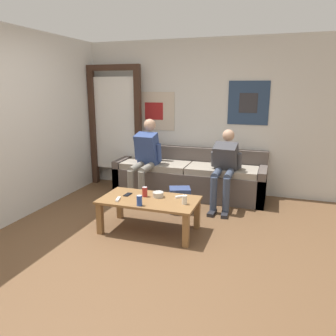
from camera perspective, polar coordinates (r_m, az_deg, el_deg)
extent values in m
plane|color=brown|center=(3.82, -6.56, -13.89)|extent=(18.00, 18.00, 0.00)
cube|color=silver|center=(5.72, 3.62, 8.89)|extent=(10.00, 0.05, 2.55)
cube|color=beige|center=(5.87, -2.45, 9.87)|extent=(0.75, 0.01, 0.66)
cube|color=maroon|center=(5.86, -2.47, 9.87)|extent=(0.34, 0.01, 0.30)
cube|color=navy|center=(5.49, 13.82, 10.93)|extent=(0.64, 0.01, 0.69)
cube|color=#2D2D33|center=(5.49, 13.82, 10.93)|extent=(0.29, 0.01, 0.31)
cube|color=#382319|center=(6.23, -12.87, 6.68)|extent=(0.10, 0.10, 2.05)
cube|color=#382319|center=(5.81, -5.20, 6.47)|extent=(0.10, 0.10, 2.05)
cube|color=#382319|center=(5.97, -9.58, 16.88)|extent=(1.00, 0.10, 0.10)
cube|color=silver|center=(6.01, -9.12, 7.59)|extent=(0.82, 0.02, 1.64)
cube|color=#564C47|center=(5.75, 4.43, -0.12)|extent=(2.49, 0.13, 0.77)
cube|color=#564C47|center=(5.45, 3.46, -2.68)|extent=(2.49, 0.60, 0.44)
cube|color=#564C47|center=(5.84, -7.83, -1.04)|extent=(0.12, 0.60, 0.56)
cube|color=#564C47|center=(5.27, 16.03, -3.14)|extent=(0.12, 0.60, 0.56)
cube|color=gray|center=(5.55, -2.12, 0.50)|extent=(1.11, 0.56, 0.10)
cube|color=gray|center=(5.27, 9.42, -0.41)|extent=(1.11, 0.56, 0.10)
cube|color=olive|center=(4.09, -3.29, -5.58)|extent=(1.21, 0.65, 0.03)
cube|color=olive|center=(4.61, -8.40, -6.23)|extent=(0.07, 0.07, 0.40)
cube|color=olive|center=(4.25, 5.09, -7.91)|extent=(0.07, 0.07, 0.40)
cube|color=olive|center=(4.18, -11.76, -8.60)|extent=(0.07, 0.07, 0.40)
cube|color=olive|center=(3.77, 3.14, -10.83)|extent=(0.07, 0.07, 0.40)
cylinder|color=gray|center=(5.20, -5.60, 0.08)|extent=(0.11, 0.42, 0.11)
cylinder|color=gray|center=(5.08, -6.49, -3.26)|extent=(0.10, 0.10, 0.51)
cube|color=#232328|center=(5.11, -6.74, -6.22)|extent=(0.11, 0.25, 0.05)
cylinder|color=gray|center=(5.13, -3.77, -0.07)|extent=(0.11, 0.42, 0.11)
cylinder|color=gray|center=(5.01, -4.62, -3.46)|extent=(0.10, 0.10, 0.51)
cube|color=#232328|center=(5.04, -4.88, -6.47)|extent=(0.11, 0.25, 0.05)
cube|color=#33477F|center=(5.36, -3.57, 3.29)|extent=(0.37, 0.38, 0.56)
sphere|color=tan|center=(5.40, -3.20, 7.50)|extent=(0.20, 0.20, 0.20)
cylinder|color=#33477F|center=(5.45, -5.43, 2.97)|extent=(0.08, 0.12, 0.29)
cylinder|color=#33477F|center=(5.31, -1.59, 2.73)|extent=(0.08, 0.12, 0.29)
cylinder|color=#384256|center=(4.85, 8.45, -1.02)|extent=(0.11, 0.38, 0.11)
cylinder|color=#384256|center=(4.75, 7.93, -4.57)|extent=(0.10, 0.10, 0.51)
cube|color=#232328|center=(4.77, 7.67, -7.74)|extent=(0.11, 0.25, 0.05)
cylinder|color=#384256|center=(4.82, 10.55, -1.19)|extent=(0.11, 0.38, 0.11)
cylinder|color=#384256|center=(4.72, 10.08, -4.76)|extent=(0.10, 0.10, 0.51)
cube|color=#232328|center=(4.74, 9.82, -7.95)|extent=(0.11, 0.25, 0.05)
cube|color=#3F3F44|center=(5.06, 10.09, 1.83)|extent=(0.38, 0.41, 0.48)
sphere|color=tan|center=(5.14, 10.48, 5.61)|extent=(0.18, 0.18, 0.18)
cylinder|color=#3F3F44|center=(5.11, 7.95, 1.58)|extent=(0.08, 0.13, 0.25)
cylinder|color=#3F3F44|center=(5.06, 12.27, 1.26)|extent=(0.08, 0.13, 0.25)
cube|color=navy|center=(4.78, 2.06, -5.56)|extent=(0.36, 0.33, 0.36)
cube|color=navy|center=(4.71, 2.14, -6.93)|extent=(0.22, 0.15, 0.16)
cylinder|color=#B7B2A8|center=(4.14, -1.74, -4.65)|extent=(0.13, 0.13, 0.06)
torus|color=#B7B2A8|center=(4.13, -1.74, -4.28)|extent=(0.14, 0.14, 0.02)
cylinder|color=silver|center=(3.90, 2.88, -5.54)|extent=(0.06, 0.06, 0.11)
cylinder|color=black|center=(3.88, 2.89, -4.71)|extent=(0.00, 0.00, 0.01)
cylinder|color=#28479E|center=(3.86, -4.96, -5.67)|extent=(0.07, 0.07, 0.12)
cylinder|color=silver|center=(3.84, -4.98, -4.80)|extent=(0.06, 0.06, 0.00)
cylinder|color=maroon|center=(4.16, -4.06, -4.16)|extent=(0.07, 0.07, 0.12)
cylinder|color=silver|center=(4.14, -4.08, -3.35)|extent=(0.06, 0.06, 0.00)
cube|color=white|center=(4.08, -8.69, -5.40)|extent=(0.07, 0.15, 0.02)
cylinder|color=#333842|center=(4.10, -8.60, -5.07)|extent=(0.01, 0.01, 0.00)
cube|color=white|center=(4.13, 2.21, -4.99)|extent=(0.13, 0.12, 0.02)
cylinder|color=#333842|center=(4.14, 2.63, -4.75)|extent=(0.01, 0.01, 0.00)
cube|color=black|center=(4.26, -7.03, -4.61)|extent=(0.07, 0.14, 0.01)
cube|color=black|center=(4.25, -7.03, -4.54)|extent=(0.06, 0.13, 0.00)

